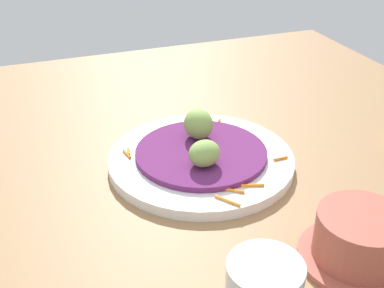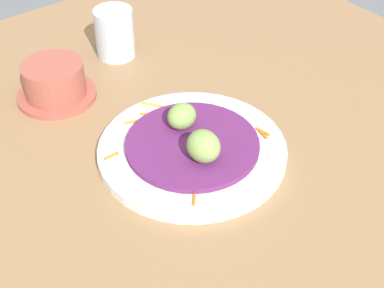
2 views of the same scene
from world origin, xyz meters
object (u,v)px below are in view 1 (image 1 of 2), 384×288
at_px(main_plate, 201,160).
at_px(terracotta_bowl, 359,240).
at_px(guac_scoop_center, 204,153).
at_px(guac_scoop_left, 198,124).

distance_m(main_plate, terracotta_bowl, 0.27).
height_order(main_plate, terracotta_bowl, terracotta_bowl).
height_order(guac_scoop_center, terracotta_bowl, terracotta_bowl).
relative_size(guac_scoop_left, terracotta_bowl, 0.38).
distance_m(guac_scoop_left, terracotta_bowl, 0.30).
distance_m(main_plate, guac_scoop_left, 0.06).
bearing_deg(terracotta_bowl, guac_scoop_left, 105.12).
bearing_deg(main_plate, guac_scoop_left, 74.95).
xyz_separation_m(guac_scoop_center, terracotta_bowl, (0.10, -0.21, -0.01)).
height_order(guac_scoop_left, guac_scoop_center, guac_scoop_left).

